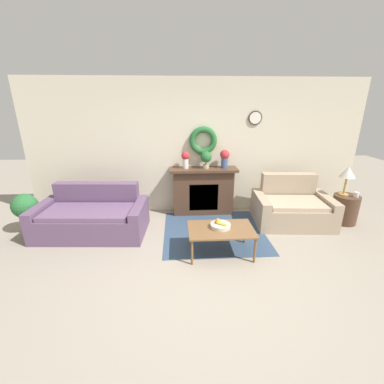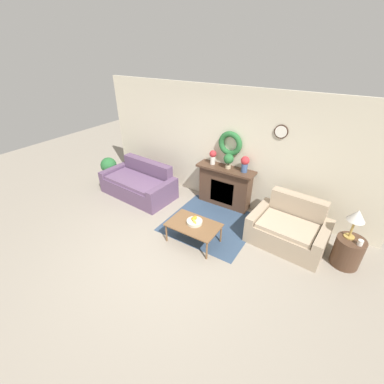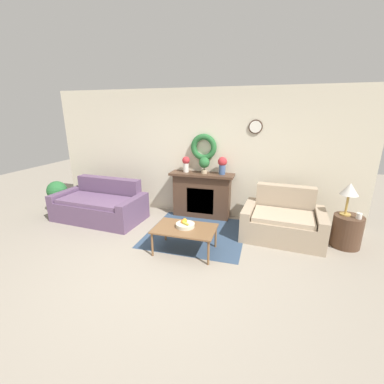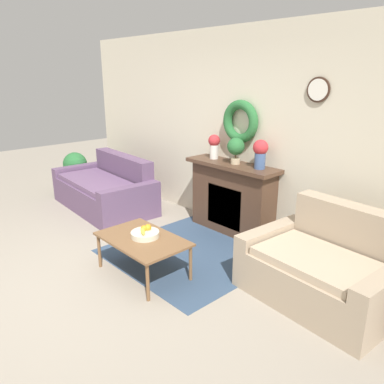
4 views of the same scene
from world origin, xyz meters
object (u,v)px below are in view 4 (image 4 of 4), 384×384
at_px(fruit_bowl, 145,233).
at_px(vase_on_mantel_right, 260,152).
at_px(couch_left, 106,190).
at_px(vase_on_mantel_left, 214,145).
at_px(loveseat_right, 323,269).
at_px(potted_plant_floor_by_couch, 75,167).
at_px(potted_plant_on_mantel, 236,148).
at_px(coffee_table, 143,241).
at_px(fireplace, 232,198).

distance_m(fruit_bowl, vase_on_mantel_right, 1.73).
relative_size(couch_left, vase_on_mantel_right, 5.30).
xyz_separation_m(fruit_bowl, vase_on_mantel_left, (-0.47, 1.54, 0.71)).
bearing_deg(vase_on_mantel_right, vase_on_mantel_left, -180.00).
height_order(loveseat_right, potted_plant_floor_by_couch, loveseat_right).
bearing_deg(vase_on_mantel_left, couch_left, -155.85).
bearing_deg(potted_plant_on_mantel, coffee_table, -87.50).
xyz_separation_m(couch_left, coffee_table, (2.17, -0.82, 0.09)).
relative_size(vase_on_mantel_left, vase_on_mantel_right, 0.92).
bearing_deg(fireplace, coffee_table, -85.77).
height_order(couch_left, coffee_table, couch_left).
bearing_deg(loveseat_right, vase_on_mantel_right, 159.90).
xyz_separation_m(loveseat_right, vase_on_mantel_left, (-2.03, 0.57, 0.87)).
bearing_deg(fireplace, fruit_bowl, -86.06).
bearing_deg(vase_on_mantel_right, loveseat_right, -24.60).
height_order(couch_left, fruit_bowl, couch_left).
bearing_deg(coffee_table, fruit_bowl, 103.71).
height_order(coffee_table, fruit_bowl, fruit_bowl).
xyz_separation_m(fruit_bowl, potted_plant_floor_by_couch, (-3.32, 0.83, -0.00)).
bearing_deg(vase_on_mantel_left, coffee_table, -73.25).
xyz_separation_m(couch_left, fruit_bowl, (2.16, -0.78, 0.17)).
height_order(fruit_bowl, potted_plant_on_mantel, potted_plant_on_mantel).
bearing_deg(fruit_bowl, potted_plant_on_mantel, 92.15).
height_order(couch_left, vase_on_mantel_right, vase_on_mantel_right).
distance_m(loveseat_right, potted_plant_on_mantel, 1.93).
distance_m(fruit_bowl, vase_on_mantel_left, 1.76).
relative_size(coffee_table, vase_on_mantel_right, 2.73).
bearing_deg(loveseat_right, potted_plant_on_mantel, 165.79).
bearing_deg(coffee_table, potted_plant_on_mantel, 92.50).
relative_size(loveseat_right, fruit_bowl, 4.79).
distance_m(fireplace, loveseat_right, 1.77).
relative_size(couch_left, coffee_table, 1.94).
height_order(fireplace, loveseat_right, fireplace).
relative_size(couch_left, fruit_bowl, 6.28).
bearing_deg(vase_on_mantel_right, fireplace, -179.24).
relative_size(couch_left, potted_plant_on_mantel, 5.59).
bearing_deg(vase_on_mantel_left, fruit_bowl, -73.17).
xyz_separation_m(couch_left, potted_plant_on_mantel, (2.10, 0.74, 0.89)).
xyz_separation_m(fireplace, potted_plant_floor_by_couch, (-3.21, -0.70, -0.03)).
bearing_deg(coffee_table, vase_on_mantel_left, 106.75).
distance_m(couch_left, coffee_table, 2.32).
relative_size(loveseat_right, potted_plant_on_mantel, 4.27).
distance_m(coffee_table, potted_plant_floor_by_couch, 3.45).
height_order(loveseat_right, coffee_table, loveseat_right).
height_order(fruit_bowl, vase_on_mantel_right, vase_on_mantel_right).
xyz_separation_m(couch_left, vase_on_mantel_right, (2.48, 0.76, 0.89)).
height_order(potted_plant_on_mantel, potted_plant_floor_by_couch, potted_plant_on_mantel).
height_order(fireplace, potted_plant_on_mantel, potted_plant_on_mantel).
bearing_deg(fruit_bowl, couch_left, 160.21).
relative_size(fireplace, potted_plant_on_mantel, 3.95).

